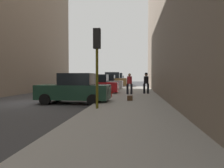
% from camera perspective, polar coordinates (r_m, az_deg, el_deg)
% --- Properties ---
extents(ground_plane, '(120.00, 120.00, 0.00)m').
position_cam_1_polar(ground_plane, '(14.14, -20.08, -4.65)').
color(ground_plane, '#38383A').
extents(sidewalk, '(4.00, 40.00, 0.15)m').
position_cam_1_polar(sidewalk, '(12.68, 5.12, -4.94)').
color(sidewalk, gray).
rests_on(sidewalk, ground_plane).
extents(parked_dark_green_sedan, '(4.26, 2.18, 1.79)m').
position_cam_1_polar(parked_dark_green_sedan, '(13.06, -9.76, -1.35)').
color(parked_dark_green_sedan, '#193828').
rests_on(parked_dark_green_sedan, ground_plane).
extents(parked_red_hatchback, '(4.21, 2.08, 1.79)m').
position_cam_1_polar(parked_red_hatchback, '(19.49, -4.39, -0.26)').
color(parked_red_hatchback, '#B2191E').
rests_on(parked_red_hatchback, ground_plane).
extents(parked_silver_sedan, '(4.20, 2.06, 1.79)m').
position_cam_1_polar(parked_silver_sedan, '(25.84, -1.76, 0.28)').
color(parked_silver_sedan, '#B7BABF').
rests_on(parked_silver_sedan, ground_plane).
extents(parked_bronze_suv, '(4.63, 2.13, 2.25)m').
position_cam_1_polar(parked_bronze_suv, '(32.30, -0.15, 0.94)').
color(parked_bronze_suv, brown).
rests_on(parked_bronze_suv, ground_plane).
extents(parked_white_van, '(4.64, 2.14, 2.25)m').
position_cam_1_polar(parked_white_van, '(39.14, 0.97, 1.11)').
color(parked_white_van, silver).
rests_on(parked_white_van, ground_plane).
extents(parked_blue_sedan, '(4.27, 2.19, 1.79)m').
position_cam_1_polar(parked_blue_sedan, '(45.23, 1.68, 0.99)').
color(parked_blue_sedan, navy).
rests_on(parked_blue_sedan, ground_plane).
extents(fire_hydrant, '(0.42, 0.22, 0.70)m').
position_cam_1_polar(fire_hydrant, '(15.47, -0.43, -2.12)').
color(fire_hydrant, red).
rests_on(fire_hydrant, sidewalk).
extents(traffic_light, '(0.32, 0.32, 3.60)m').
position_cam_1_polar(traffic_light, '(9.95, -3.94, 8.67)').
color(traffic_light, '#514C0F').
rests_on(traffic_light, sidewalk).
extents(pedestrian_with_fedora, '(0.51, 0.42, 1.78)m').
position_cam_1_polar(pedestrian_with_fedora, '(18.80, 8.92, 0.52)').
color(pedestrian_with_fedora, black).
rests_on(pedestrian_with_fedora, sidewalk).
extents(pedestrian_in_red_jacket, '(0.51, 0.42, 1.71)m').
position_cam_1_polar(pedestrian_in_red_jacket, '(17.94, 4.59, 0.37)').
color(pedestrian_in_red_jacket, black).
rests_on(pedestrian_in_red_jacket, sidewalk).
extents(duffel_bag, '(0.32, 0.44, 0.28)m').
position_cam_1_polar(duffel_bag, '(13.34, 4.71, -3.67)').
color(duffel_bag, '#472D19').
rests_on(duffel_bag, sidewalk).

